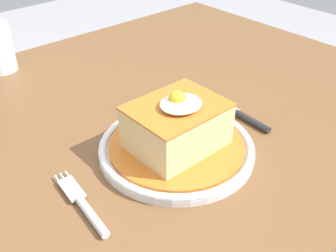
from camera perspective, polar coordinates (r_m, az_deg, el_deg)
dining_table at (r=0.77m, az=-9.67°, el=-7.36°), size 1.30×0.80×0.73m
main_plate at (r=0.63m, az=1.20°, el=-3.08°), size 0.24×0.24×0.02m
sandwich_meal at (r=0.61m, az=1.26°, el=-0.35°), size 0.21×0.21×0.10m
fork at (r=0.55m, az=-11.64°, el=-11.20°), size 0.03×0.14×0.01m
knife at (r=0.73m, az=10.43°, el=1.46°), size 0.02×0.17×0.01m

